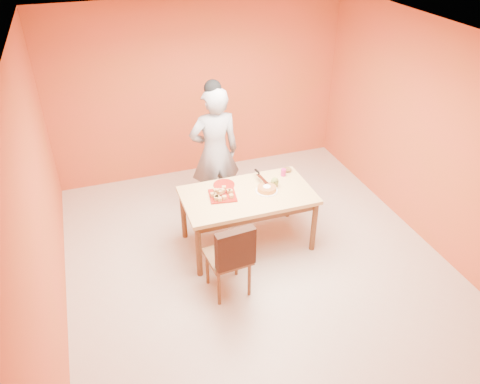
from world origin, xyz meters
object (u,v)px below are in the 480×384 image
object	(u,v)px
red_dinner_plate	(224,185)
checker_tin	(287,170)
dining_chair	(228,256)
pastry_platter	(223,196)
person	(215,153)
dining_table	(248,200)
magenta_glass	(283,172)
egg_ornament	(275,182)
sponge_cake	(267,188)

from	to	relation	value
red_dinner_plate	checker_tin	world-z (taller)	checker_tin
checker_tin	red_dinner_plate	bearing A→B (deg)	-175.78
checker_tin	dining_chair	bearing A→B (deg)	-136.93
pastry_platter	person	bearing A→B (deg)	79.96
dining_table	magenta_glass	distance (m)	0.66
magenta_glass	checker_tin	distance (m)	0.13
person	red_dinner_plate	bearing A→B (deg)	84.54
person	pastry_platter	distance (m)	0.83
pastry_platter	magenta_glass	bearing A→B (deg)	13.42
red_dinner_plate	egg_ornament	world-z (taller)	egg_ornament
sponge_cake	checker_tin	world-z (taller)	sponge_cake
dining_chair	checker_tin	distance (m)	1.63
dining_chair	magenta_glass	size ratio (longest dim) A/B	10.49
dining_table	dining_chair	bearing A→B (deg)	-123.43
pastry_platter	egg_ornament	distance (m)	0.68
dining_chair	pastry_platter	xyz separation A→B (m)	(0.19, 0.79, 0.26)
red_dinner_plate	egg_ornament	xyz separation A→B (m)	(0.59, -0.24, 0.06)
magenta_glass	checker_tin	world-z (taller)	magenta_glass
red_dinner_plate	pastry_platter	bearing A→B (deg)	-111.05
red_dinner_plate	egg_ornament	bearing A→B (deg)	-21.87
dining_chair	pastry_platter	size ratio (longest dim) A/B	3.10
pastry_platter	red_dinner_plate	size ratio (longest dim) A/B	1.19
dining_chair	sponge_cake	distance (m)	1.07
dining_table	magenta_glass	xyz separation A→B (m)	(0.59, 0.26, 0.14)
pastry_platter	checker_tin	bearing A→B (deg)	16.99
checker_tin	sponge_cake	bearing A→B (deg)	-139.88
dining_chair	person	distance (m)	1.68
sponge_cake	person	bearing A→B (deg)	115.04
dining_table	sponge_cake	distance (m)	0.28
dining_chair	egg_ornament	world-z (taller)	dining_chair
dining_chair	sponge_cake	bearing A→B (deg)	39.81
dining_chair	magenta_glass	bearing A→B (deg)	38.17
person	egg_ornament	world-z (taller)	person
egg_ornament	magenta_glass	xyz separation A→B (m)	(0.21, 0.21, -0.02)
pastry_platter	egg_ornament	xyz separation A→B (m)	(0.68, -0.00, 0.06)
pastry_platter	dining_chair	bearing A→B (deg)	-103.18
red_dinner_plate	sponge_cake	bearing A→B (deg)	-33.54
pastry_platter	egg_ornament	size ratio (longest dim) A/B	2.41
dining_table	sponge_cake	xyz separation A→B (m)	(0.24, -0.02, 0.13)
dining_chair	checker_tin	world-z (taller)	dining_chair
red_dinner_plate	magenta_glass	bearing A→B (deg)	-1.61
pastry_platter	red_dinner_plate	bearing A→B (deg)	68.95
person	magenta_glass	bearing A→B (deg)	141.58
dining_table	dining_chair	world-z (taller)	dining_chair
dining_table	sponge_cake	bearing A→B (deg)	-4.59
dining_table	pastry_platter	distance (m)	0.33
pastry_platter	red_dinner_plate	xyz separation A→B (m)	(0.09, 0.24, -0.00)
dining_table	red_dinner_plate	bearing A→B (deg)	127.26
red_dinner_plate	checker_tin	distance (m)	0.90
red_dinner_plate	egg_ornament	distance (m)	0.64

